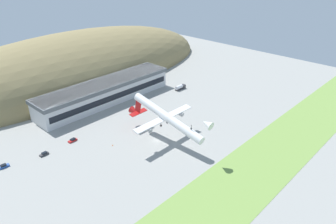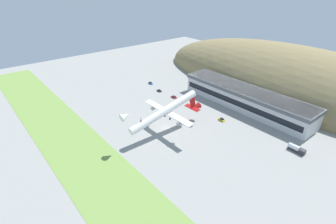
{
  "view_description": "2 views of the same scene",
  "coord_description": "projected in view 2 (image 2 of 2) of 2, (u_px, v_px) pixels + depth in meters",
  "views": [
    {
      "loc": [
        -98.21,
        -99.83,
        85.94
      ],
      "look_at": [
        7.25,
        -1.42,
        14.05
      ],
      "focal_mm": 35.0,
      "sensor_mm": 36.0,
      "label": 1
    },
    {
      "loc": [
        100.84,
        -80.89,
        77.31
      ],
      "look_at": [
        6.57,
        -3.85,
        13.97
      ],
      "focal_mm": 28.0,
      "sensor_mm": 36.0,
      "label": 2
    }
  ],
  "objects": [
    {
      "name": "service_car_1",
      "position": [
        150.0,
        83.0,
        210.83
      ],
      "size": [
        4.53,
        2.13,
        1.52
      ],
      "color": "#264C99",
      "rests_on": "ground_plane"
    },
    {
      "name": "terminal_building",
      "position": [
        245.0,
        97.0,
        170.32
      ],
      "size": [
        91.02,
        19.38,
        12.91
      ],
      "color": "silver",
      "rests_on": "ground_plane"
    },
    {
      "name": "fuel_truck",
      "position": [
        296.0,
        149.0,
        129.04
      ],
      "size": [
        8.52,
        2.59,
        3.35
      ],
      "color": "#333338",
      "rests_on": "ground_plane"
    },
    {
      "name": "cargo_airplane",
      "position": [
        166.0,
        111.0,
        139.96
      ],
      "size": [
        37.65,
        53.04,
        15.13
      ],
      "color": "white"
    },
    {
      "name": "service_car_0",
      "position": [
        159.0,
        91.0,
        196.99
      ],
      "size": [
        4.34,
        1.87,
        1.45
      ],
      "color": "#333338",
      "rests_on": "ground_plane"
    },
    {
      "name": "traffic_cone_0",
      "position": [
        164.0,
        110.0,
        169.3
      ],
      "size": [
        0.52,
        0.52,
        0.58
      ],
      "color": "orange",
      "rests_on": "ground_plane"
    },
    {
      "name": "grass_strip_foreground",
      "position": [
        87.0,
        161.0,
        123.33
      ],
      "size": [
        324.7,
        29.49,
        0.08
      ],
      "primitive_type": "cube",
      "color": "#759947",
      "rests_on": "ground_plane"
    },
    {
      "name": "ground_plane",
      "position": [
        166.0,
        127.0,
        150.36
      ],
      "size": [
        360.78,
        360.78,
        0.0
      ],
      "primitive_type": "plane",
      "color": "gray"
    },
    {
      "name": "hill_backdrop",
      "position": [
        292.0,
        91.0,
        197.47
      ],
      "size": [
        256.23,
        86.07,
        66.67
      ],
      "primitive_type": "ellipsoid",
      "color": "olive",
      "rests_on": "ground_plane"
    },
    {
      "name": "service_car_3",
      "position": [
        222.0,
        120.0,
        157.21
      ],
      "size": [
        4.36,
        2.02,
        1.61
      ],
      "color": "gold",
      "rests_on": "ground_plane"
    },
    {
      "name": "traffic_cone_1",
      "position": [
        183.0,
        121.0,
        156.73
      ],
      "size": [
        0.52,
        0.52,
        0.58
      ],
      "color": "orange",
      "rests_on": "ground_plane"
    },
    {
      "name": "service_car_2",
      "position": [
        174.0,
        97.0,
        186.7
      ],
      "size": [
        4.71,
        2.21,
        1.42
      ],
      "color": "#B21E1E",
      "rests_on": "ground_plane"
    }
  ]
}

